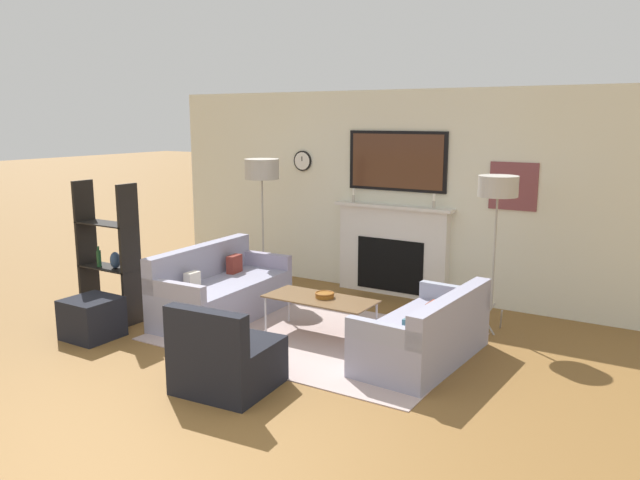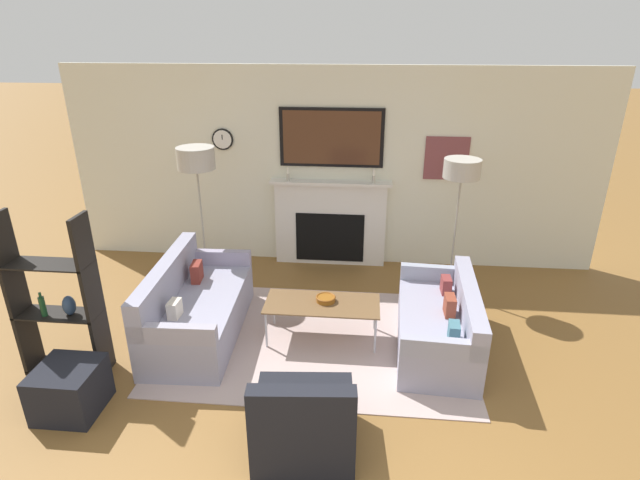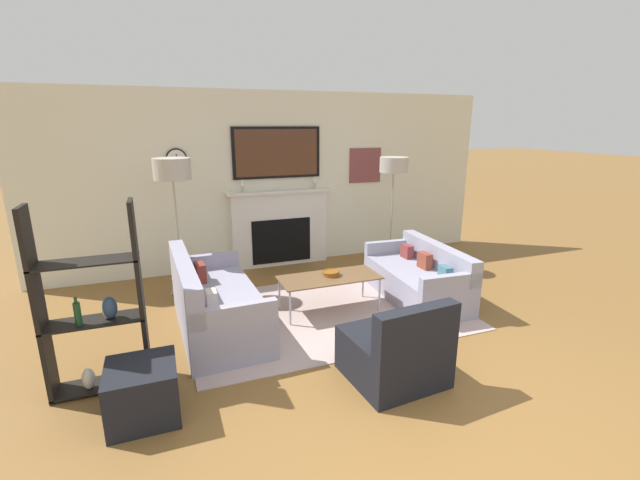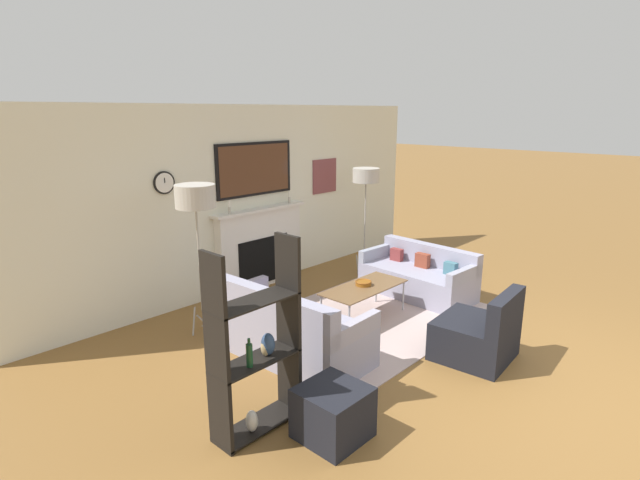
{
  "view_description": "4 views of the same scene",
  "coord_description": "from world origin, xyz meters",
  "px_view_note": "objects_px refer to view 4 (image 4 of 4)",
  "views": [
    {
      "loc": [
        3.45,
        -2.9,
        2.34
      ],
      "look_at": [
        -0.01,
        2.7,
        1.04
      ],
      "focal_mm": 35.0,
      "sensor_mm": 36.0,
      "label": 1
    },
    {
      "loc": [
        0.48,
        -1.99,
        3.08
      ],
      "look_at": [
        -0.02,
        3.24,
        0.88
      ],
      "focal_mm": 28.0,
      "sensor_mm": 36.0,
      "label": 2
    },
    {
      "loc": [
        -1.75,
        -1.9,
        2.21
      ],
      "look_at": [
        -0.01,
        2.69,
        0.88
      ],
      "focal_mm": 24.0,
      "sensor_mm": 36.0,
      "label": 3
    },
    {
      "loc": [
        -4.71,
        -1.11,
        2.61
      ],
      "look_at": [
        -0.13,
        3.16,
        0.99
      ],
      "focal_mm": 28.0,
      "sensor_mm": 36.0,
      "label": 4
    }
  ],
  "objects_px": {
    "couch_left": "(288,331)",
    "floor_lamp_left": "(195,198)",
    "floor_lamp_right": "(366,177)",
    "shelf_unit": "(256,348)",
    "armchair": "(478,335)",
    "ottoman": "(333,413)",
    "couch_right": "(419,277)",
    "coffee_table": "(364,289)",
    "decorative_bowl": "(363,283)"
  },
  "relations": [
    {
      "from": "couch_left",
      "to": "floor_lamp_left",
      "type": "relative_size",
      "value": 0.99
    },
    {
      "from": "floor_lamp_right",
      "to": "shelf_unit",
      "type": "bearing_deg",
      "value": -153.58
    },
    {
      "from": "couch_left",
      "to": "armchair",
      "type": "relative_size",
      "value": 2.16
    },
    {
      "from": "ottoman",
      "to": "couch_right",
      "type": "bearing_deg",
      "value": 20.99
    },
    {
      "from": "couch_right",
      "to": "shelf_unit",
      "type": "xyz_separation_m",
      "value": [
        -3.65,
        -0.73,
        0.47
      ]
    },
    {
      "from": "couch_left",
      "to": "couch_right",
      "type": "bearing_deg",
      "value": -0.02
    },
    {
      "from": "couch_left",
      "to": "coffee_table",
      "type": "bearing_deg",
      "value": 1.65
    },
    {
      "from": "armchair",
      "to": "decorative_bowl",
      "type": "bearing_deg",
      "value": 88.82
    },
    {
      "from": "ottoman",
      "to": "floor_lamp_right",
      "type": "bearing_deg",
      "value": 34.78
    },
    {
      "from": "decorative_bowl",
      "to": "floor_lamp_left",
      "type": "height_order",
      "value": "floor_lamp_left"
    },
    {
      "from": "coffee_table",
      "to": "floor_lamp_left",
      "type": "distance_m",
      "value": 2.37
    },
    {
      "from": "decorative_bowl",
      "to": "armchair",
      "type": "bearing_deg",
      "value": -91.18
    },
    {
      "from": "couch_right",
      "to": "floor_lamp_right",
      "type": "distance_m",
      "value": 1.83
    },
    {
      "from": "armchair",
      "to": "floor_lamp_right",
      "type": "height_order",
      "value": "floor_lamp_right"
    },
    {
      "from": "couch_right",
      "to": "floor_lamp_right",
      "type": "xyz_separation_m",
      "value": [
        0.28,
        1.22,
        1.33
      ]
    },
    {
      "from": "couch_left",
      "to": "floor_lamp_right",
      "type": "xyz_separation_m",
      "value": [
        2.88,
        1.22,
        1.29
      ]
    },
    {
      "from": "armchair",
      "to": "shelf_unit",
      "type": "distance_m",
      "value": 2.59
    },
    {
      "from": "coffee_table",
      "to": "decorative_bowl",
      "type": "bearing_deg",
      "value": 50.49
    },
    {
      "from": "couch_right",
      "to": "decorative_bowl",
      "type": "height_order",
      "value": "couch_right"
    },
    {
      "from": "couch_left",
      "to": "shelf_unit",
      "type": "bearing_deg",
      "value": -145.07
    },
    {
      "from": "ottoman",
      "to": "coffee_table",
      "type": "bearing_deg",
      "value": 32.25
    },
    {
      "from": "decorative_bowl",
      "to": "floor_lamp_right",
      "type": "relative_size",
      "value": 0.12
    },
    {
      "from": "armchair",
      "to": "floor_lamp_left",
      "type": "distance_m",
      "value": 3.49
    },
    {
      "from": "floor_lamp_right",
      "to": "shelf_unit",
      "type": "distance_m",
      "value": 4.47
    },
    {
      "from": "couch_right",
      "to": "ottoman",
      "type": "relative_size",
      "value": 3.19
    },
    {
      "from": "couch_right",
      "to": "couch_left",
      "type": "bearing_deg",
      "value": 179.98
    },
    {
      "from": "armchair",
      "to": "floor_lamp_right",
      "type": "relative_size",
      "value": 0.48
    },
    {
      "from": "couch_right",
      "to": "floor_lamp_right",
      "type": "relative_size",
      "value": 0.95
    },
    {
      "from": "shelf_unit",
      "to": "floor_lamp_left",
      "type": "bearing_deg",
      "value": 68.37
    },
    {
      "from": "couch_right",
      "to": "floor_lamp_left",
      "type": "bearing_deg",
      "value": 156.97
    },
    {
      "from": "couch_left",
      "to": "coffee_table",
      "type": "distance_m",
      "value": 1.38
    },
    {
      "from": "couch_left",
      "to": "coffee_table",
      "type": "height_order",
      "value": "couch_left"
    },
    {
      "from": "coffee_table",
      "to": "floor_lamp_left",
      "type": "relative_size",
      "value": 0.67
    },
    {
      "from": "couch_left",
      "to": "floor_lamp_left",
      "type": "distance_m",
      "value": 1.84
    },
    {
      "from": "floor_lamp_left",
      "to": "ottoman",
      "type": "distance_m",
      "value": 2.91
    },
    {
      "from": "couch_left",
      "to": "ottoman",
      "type": "xyz_separation_m",
      "value": [
        -0.71,
        -1.27,
        -0.08
      ]
    },
    {
      "from": "armchair",
      "to": "couch_left",
      "type": "bearing_deg",
      "value": 132.01
    },
    {
      "from": "couch_right",
      "to": "coffee_table",
      "type": "bearing_deg",
      "value": 178.12
    },
    {
      "from": "coffee_table",
      "to": "couch_left",
      "type": "bearing_deg",
      "value": -178.35
    },
    {
      "from": "ottoman",
      "to": "decorative_bowl",
      "type": "bearing_deg",
      "value": 32.63
    },
    {
      "from": "couch_left",
      "to": "shelf_unit",
      "type": "height_order",
      "value": "shelf_unit"
    },
    {
      "from": "ottoman",
      "to": "couch_left",
      "type": "bearing_deg",
      "value": 60.93
    },
    {
      "from": "coffee_table",
      "to": "shelf_unit",
      "type": "xyz_separation_m",
      "value": [
        -2.42,
        -0.77,
        0.32
      ]
    },
    {
      "from": "coffee_table",
      "to": "floor_lamp_right",
      "type": "bearing_deg",
      "value": 38.03
    },
    {
      "from": "couch_left",
      "to": "decorative_bowl",
      "type": "xyz_separation_m",
      "value": [
        1.4,
        0.08,
        0.17
      ]
    },
    {
      "from": "couch_left",
      "to": "ottoman",
      "type": "relative_size",
      "value": 3.47
    },
    {
      "from": "shelf_unit",
      "to": "ottoman",
      "type": "distance_m",
      "value": 0.82
    },
    {
      "from": "couch_right",
      "to": "armchair",
      "type": "relative_size",
      "value": 1.98
    },
    {
      "from": "armchair",
      "to": "ottoman",
      "type": "height_order",
      "value": "armchair"
    },
    {
      "from": "shelf_unit",
      "to": "couch_left",
      "type": "bearing_deg",
      "value": 34.93
    }
  ]
}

